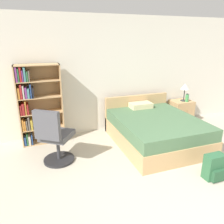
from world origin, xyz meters
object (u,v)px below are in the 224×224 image
nightstand (181,112)px  table_lamp (185,88)px  water_bottle (187,98)px  bookshelf (35,104)px  backpack_green (214,167)px  bed (154,129)px  office_chair (55,138)px

nightstand → table_lamp: 0.64m
table_lamp → water_bottle: table_lamp is taller
bookshelf → backpack_green: (2.54, -2.26, -0.65)m
bed → water_bottle: size_ratio=9.36×
nightstand → table_lamp: size_ratio=1.33×
table_lamp → backpack_green: table_lamp is taller
bookshelf → backpack_green: bookshelf is taller
backpack_green → table_lamp: bearing=64.9°
bookshelf → backpack_green: size_ratio=4.00×
bed → nightstand: (1.22, 0.77, 0.00)m
bed → office_chair: size_ratio=1.88×
bed → water_bottle: bed is taller
bed → office_chair: office_chair is taller
bed → backpack_green: 1.47m
bed → water_bottle: bearing=27.3°
backpack_green → office_chair: bearing=150.5°
water_bottle → backpack_green: size_ratio=0.51×
office_chair → table_lamp: (3.31, 0.91, 0.46)m
bed → nightstand: size_ratio=3.28×
nightstand → bookshelf: bearing=179.3°
nightstand → table_lamp: table_lamp is taller
nightstand → table_lamp: bearing=-33.5°
office_chair → nightstand: 3.41m
office_chair → backpack_green: size_ratio=2.54×
nightstand → water_bottle: (0.06, -0.11, 0.39)m
bookshelf → office_chair: size_ratio=1.58×
bed → water_bottle: 1.50m
bookshelf → bed: 2.51m
bed → backpack_green: bed is taller
table_lamp → backpack_green: bearing=-115.1°
office_chair → table_lamp: 3.46m
nightstand → backpack_green: bearing=-114.1°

